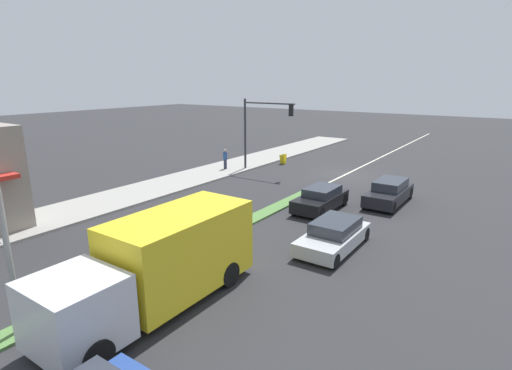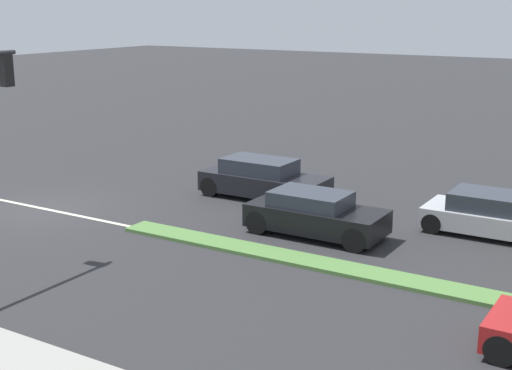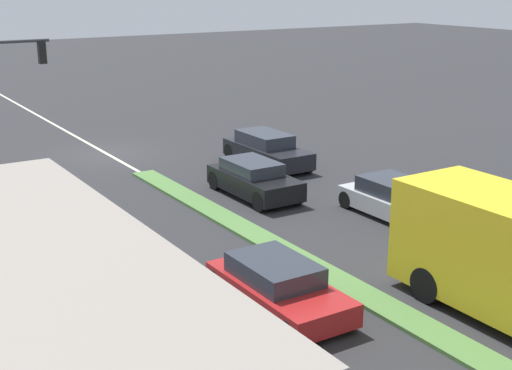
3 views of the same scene
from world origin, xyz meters
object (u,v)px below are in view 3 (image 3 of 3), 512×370
suv_black (254,179)px  hatchback_red (278,286)px  sedan_silver (398,200)px  sedan_dark (267,150)px

suv_black → hatchback_red: (4.40, 8.09, -0.06)m
suv_black → hatchback_red: 9.21m
sedan_silver → hatchback_red: 8.03m
sedan_silver → hatchback_red: size_ratio=1.04×
sedan_dark → sedan_silver: size_ratio=1.07×
suv_black → sedan_silver: (-2.80, 4.55, -0.04)m
sedan_dark → suv_black: (2.80, 3.45, -0.03)m
sedan_dark → hatchback_red: sedan_dark is taller
suv_black → sedan_silver: bearing=121.6°
sedan_dark → suv_black: sedan_dark is taller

